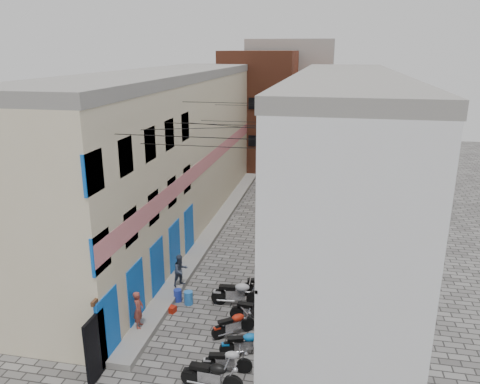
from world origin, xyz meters
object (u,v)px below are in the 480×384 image
Objects in this scene: motorcycle_b at (227,360)px; motorcycle_d at (233,323)px; motorcycle_a at (211,373)px; motorcycle_g at (263,284)px; person_a at (138,309)px; motorcycle_e at (255,310)px; water_jug_far at (178,295)px; person_b at (181,270)px; motorcycle_c at (245,342)px; water_jug_near at (189,298)px; red_crate at (171,309)px; motorcycle_f at (237,292)px.

motorcycle_b is 0.97× the size of motorcycle_d.
motorcycle_a reaches higher than motorcycle_g.
person_a is (-3.69, 1.55, 0.48)m from motorcycle_b.
motorcycle_e reaches higher than water_jug_far.
person_b is (-3.59, 1.90, 0.39)m from motorcycle_e.
motorcycle_g is 3.63× the size of water_jug_far.
water_jug_near is at bearing -151.60° from motorcycle_c.
person_b is (0.50, 3.36, -0.01)m from person_a.
red_crate is at bearing -136.85° from person_b.
motorcycle_f is at bearing -173.77° from motorcycle_a.
person_a is at bearing -104.86° from water_jug_far.
motorcycle_e is (-0.01, 2.00, 0.06)m from motorcycle_c.
motorcycle_b is at bearing -15.47° from motorcycle_g.
motorcycle_c is 3.36× the size of water_jug_far.
motorcycle_a reaches higher than red_crate.
motorcycle_d is 4.33× the size of red_crate.
motorcycle_e is at bearing -10.76° from motorcycle_g.
motorcycle_g reaches higher than water_jug_near.
motorcycle_d is 0.81× the size of motorcycle_f.
person_a is (-4.09, -1.46, 0.40)m from motorcycle_e.
motorcycle_c is at bearing 148.78° from motorcycle_b.
motorcycle_d is at bearing -177.66° from motorcycle_a.
water_jug_far is at bearing -102.38° from motorcycle_e.
motorcycle_a is 6.06m from motorcycle_g.
motorcycle_b is (0.27, 0.87, -0.10)m from motorcycle_a.
water_jug_far is (0.15, -0.91, -0.70)m from person_b.
person_a is at bearing -118.14° from motorcycle_d.
motorcycle_b is at bearing -121.26° from person_a.
motorcycle_c is at bearing -106.04° from person_a.
motorcycle_d is 3.12m from motorcycle_g.
motorcycle_a is at bearing -6.16° from motorcycle_e.
person_a is at bearing -150.14° from person_b.
water_jug_far is (-2.77, 4.87, -0.32)m from motorcycle_a.
water_jug_far is at bearing 164.84° from water_jug_near.
motorcycle_c reaches higher than red_crate.
motorcycle_f is at bearing -54.42° from motorcycle_g.
water_jug_near is at bearing -15.16° from water_jug_far.
motorcycle_g is at bearing 30.63° from red_crate.
motorcycle_b is at bearing -108.62° from person_b.
motorcycle_b is 2.95× the size of water_jug_near.
person_b is (-2.65, 0.74, 0.35)m from motorcycle_f.
motorcycle_b is 1.09m from motorcycle_c.
water_jug_far is (-2.81, 1.91, -0.24)m from motorcycle_d.
person_b is at bearing 94.82° from red_crate.
motorcycle_a is at bearing -55.32° from red_crate.
motorcycle_g is (0.65, 6.03, -0.03)m from motorcycle_a.
motorcycle_f reaches higher than motorcycle_d.
water_jug_near reaches higher than water_jug_far.
motorcycle_d is (0.04, 2.96, -0.08)m from motorcycle_a.
motorcycle_c is 4.16m from person_a.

